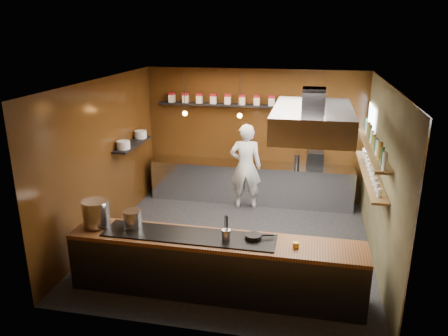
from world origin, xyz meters
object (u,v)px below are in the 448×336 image
(extractor_hood, at_px, (312,120))
(stockpot_small, at_px, (133,219))
(stockpot_large, at_px, (96,213))
(chef, at_px, (246,166))
(espresso_machine, at_px, (315,160))

(extractor_hood, xyz_separation_m, stockpot_small, (-2.62, -1.11, -1.43))
(stockpot_large, height_order, stockpot_small, stockpot_large)
(stockpot_small, xyz_separation_m, chef, (1.24, 3.32, -0.12))
(stockpot_small, height_order, espresso_machine, espresso_machine)
(stockpot_large, xyz_separation_m, chef, (1.82, 3.36, -0.18))
(stockpot_large, xyz_separation_m, espresso_machine, (3.32, 3.77, -0.06))
(extractor_hood, height_order, chef, extractor_hood)
(extractor_hood, relative_size, chef, 1.05)
(extractor_hood, bearing_deg, stockpot_small, -156.94)
(stockpot_small, bearing_deg, espresso_machine, 53.76)
(stockpot_small, distance_m, espresso_machine, 4.63)
(stockpot_small, bearing_deg, extractor_hood, 23.06)
(stockpot_large, height_order, espresso_machine, stockpot_large)
(espresso_machine, distance_m, chef, 1.55)
(stockpot_large, xyz_separation_m, stockpot_small, (0.58, 0.04, -0.07))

